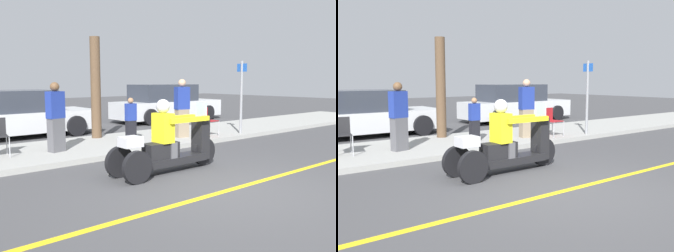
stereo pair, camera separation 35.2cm
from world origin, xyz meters
TOP-DOWN VIEW (x-y plane):
  - ground_plane at (0.00, 0.00)m, footprint 60.00×60.00m
  - lane_stripe at (-0.09, 0.00)m, footprint 24.00×0.12m
  - sidewalk_strip at (0.00, 4.60)m, footprint 28.00×2.80m
  - motorcycle_trike at (-0.10, 1.52)m, footprint 2.44×0.65m
  - spectator_end_of_line at (0.98, 4.34)m, footprint 0.28×0.18m
  - spectator_mid_group at (2.54, 4.06)m, footprint 0.43×0.31m
  - spectator_far_back at (-1.12, 4.29)m, footprint 0.42×0.31m
  - folding_chair_set_back at (3.27, 3.82)m, footprint 0.50×0.50m
  - parked_car_lot_center at (-0.96, 7.90)m, footprint 4.81×2.09m
  - parked_car_lot_right at (5.63, 8.49)m, footprint 4.89×1.92m
  - tree_trunk at (0.62, 5.55)m, footprint 0.28×0.28m
  - street_sign at (4.41, 3.45)m, footprint 0.08×0.36m

SIDE VIEW (x-z plane):
  - ground_plane at x=0.00m, z-range 0.00..0.00m
  - lane_stripe at x=-0.09m, z-range 0.00..0.01m
  - sidewalk_strip at x=0.00m, z-range 0.00..0.12m
  - motorcycle_trike at x=-0.10m, z-range -0.20..1.21m
  - folding_chair_set_back at x=3.27m, z-range 0.21..1.03m
  - spectator_end_of_line at x=0.98m, z-range 0.10..1.27m
  - parked_car_lot_center at x=-0.96m, z-range -0.04..1.40m
  - parked_car_lot_right at x=5.63m, z-range -0.05..1.51m
  - spectator_far_back at x=-1.12m, z-range 0.09..1.68m
  - spectator_mid_group at x=2.54m, z-range 0.09..1.75m
  - street_sign at x=4.41m, z-range 0.22..2.42m
  - tree_trunk at x=0.62m, z-range 0.12..2.94m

